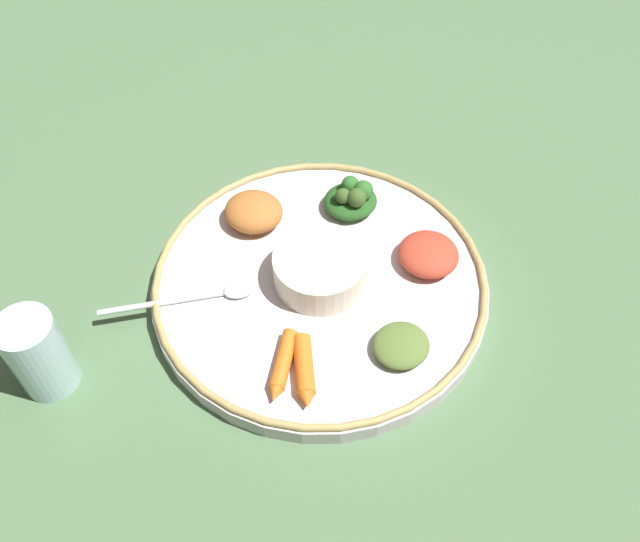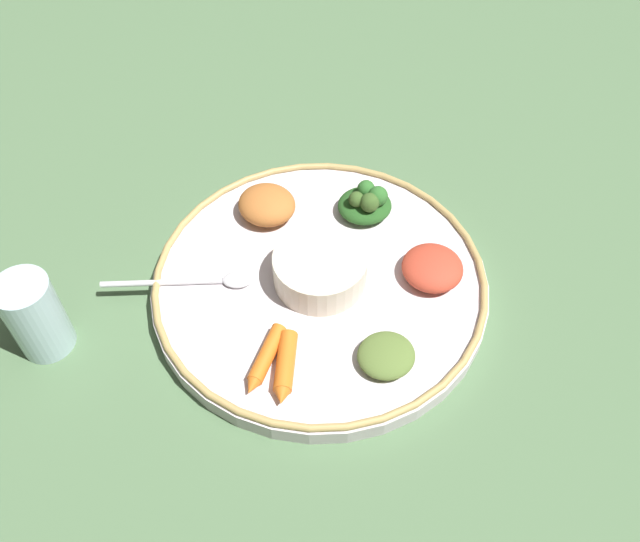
{
  "view_description": "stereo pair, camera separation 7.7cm",
  "coord_description": "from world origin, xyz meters",
  "views": [
    {
      "loc": [
        -0.3,
        0.37,
        0.64
      ],
      "look_at": [
        0.0,
        0.0,
        0.04
      ],
      "focal_mm": 38.53,
      "sensor_mm": 36.0,
      "label": 1
    },
    {
      "loc": [
        -0.36,
        0.32,
        0.64
      ],
      "look_at": [
        0.0,
        0.0,
        0.04
      ],
      "focal_mm": 38.53,
      "sensor_mm": 36.0,
      "label": 2
    }
  ],
  "objects": [
    {
      "name": "ground_plane",
      "position": [
        0.0,
        0.0,
        0.0
      ],
      "size": [
        2.4,
        2.4,
        0.0
      ],
      "primitive_type": "plane",
      "color": "#4C6B47"
    },
    {
      "name": "platter",
      "position": [
        0.0,
        0.0,
        0.01
      ],
      "size": [
        0.38,
        0.38,
        0.02
      ],
      "primitive_type": "cylinder",
      "color": "silver",
      "rests_on": "ground_plane"
    },
    {
      "name": "platter_rim",
      "position": [
        0.0,
        0.0,
        0.02
      ],
      "size": [
        0.38,
        0.38,
        0.01
      ],
      "primitive_type": "torus",
      "color": "tan",
      "rests_on": "platter"
    },
    {
      "name": "center_bowl",
      "position": [
        0.0,
        0.0,
        0.04
      ],
      "size": [
        0.11,
        0.11,
        0.04
      ],
      "color": "beige",
      "rests_on": "platter"
    },
    {
      "name": "spoon",
      "position": [
        0.09,
        0.1,
        0.03
      ],
      "size": [
        0.12,
        0.14,
        0.01
      ],
      "color": "silver",
      "rests_on": "platter"
    },
    {
      "name": "greens_pile",
      "position": [
        0.04,
        -0.11,
        0.04
      ],
      "size": [
        0.09,
        0.09,
        0.04
      ],
      "color": "#23511E",
      "rests_on": "platter"
    },
    {
      "name": "carrot_near_spoon",
      "position": [
        -0.04,
        0.12,
        0.03
      ],
      "size": [
        0.05,
        0.08,
        0.02
      ],
      "color": "orange",
      "rests_on": "platter"
    },
    {
      "name": "carrot_outer",
      "position": [
        -0.07,
        0.11,
        0.03
      ],
      "size": [
        0.07,
        0.07,
        0.02
      ],
      "color": "orange",
      "rests_on": "platter"
    },
    {
      "name": "mound_collards",
      "position": [
        -0.13,
        0.02,
        0.03
      ],
      "size": [
        0.07,
        0.07,
        0.02
      ],
      "primitive_type": "ellipsoid",
      "rotation": [
        0.0,
        0.0,
        6.03
      ],
      "color": "#567033",
      "rests_on": "platter"
    },
    {
      "name": "mound_berbere_red",
      "position": [
        -0.08,
        -0.1,
        0.04
      ],
      "size": [
        0.1,
        0.1,
        0.03
      ],
      "primitive_type": "ellipsoid",
      "rotation": [
        0.0,
        0.0,
        0.98
      ],
      "color": "#B73D28",
      "rests_on": "platter"
    },
    {
      "name": "mound_chickpea",
      "position": [
        0.12,
        -0.02,
        0.04
      ],
      "size": [
        0.09,
        0.08,
        0.03
      ],
      "primitive_type": "ellipsoid",
      "rotation": [
        0.0,
        0.0,
        0.3
      ],
      "color": "#B2662D",
      "rests_on": "platter"
    },
    {
      "name": "drinking_glass",
      "position": [
        0.15,
        0.27,
        0.04
      ],
      "size": [
        0.06,
        0.06,
        0.1
      ],
      "color": "silver",
      "rests_on": "ground_plane"
    }
  ]
}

